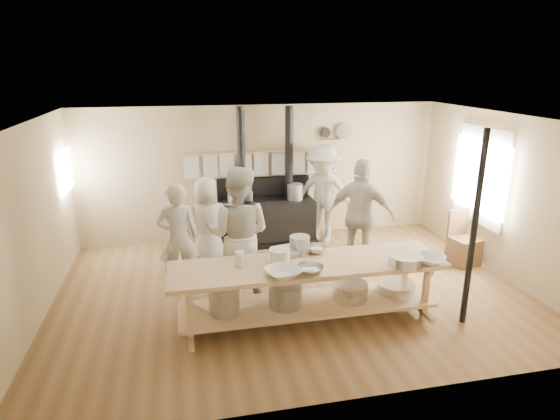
{
  "coord_description": "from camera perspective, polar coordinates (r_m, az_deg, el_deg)",
  "views": [
    {
      "loc": [
        -1.53,
        -6.29,
        3.32
      ],
      "look_at": [
        -0.14,
        0.2,
        1.25
      ],
      "focal_mm": 30.0,
      "sensor_mm": 36.0,
      "label": 1
    }
  ],
  "objects": [
    {
      "name": "prep_table",
      "position": [
        6.26,
        3.31,
        -9.23
      ],
      "size": [
        3.6,
        0.9,
        0.85
      ],
      "color": "tan",
      "rests_on": "ground"
    },
    {
      "name": "pitcher",
      "position": [
        6.01,
        -4.91,
        -5.95
      ],
      "size": [
        0.15,
        0.15,
        0.2
      ],
      "primitive_type": "cylinder",
      "rotation": [
        0.0,
        0.0,
        -0.18
      ],
      "color": "white",
      "rests_on": "prep_table"
    },
    {
      "name": "cook_right",
      "position": [
        7.81,
        9.85,
        -0.66
      ],
      "size": [
        1.18,
        0.97,
        1.88
      ],
      "primitive_type": "imported",
      "rotation": [
        0.0,
        0.0,
        2.59
      ],
      "color": "#BCB6A7",
      "rests_on": "ground"
    },
    {
      "name": "room_shell",
      "position": [
        6.7,
        1.52,
        2.66
      ],
      "size": [
        7.0,
        7.0,
        7.0
      ],
      "color": "tan",
      "rests_on": "ground"
    },
    {
      "name": "window_right",
      "position": [
        8.71,
        23.37,
        3.85
      ],
      "size": [
        0.09,
        1.5,
        1.65
      ],
      "color": "beige",
      "rests_on": "ground"
    },
    {
      "name": "cook_far_left",
      "position": [
        7.13,
        -12.34,
        -3.38
      ],
      "size": [
        0.64,
        0.44,
        1.69
      ],
      "primitive_type": "imported",
      "rotation": [
        0.0,
        0.0,
        3.2
      ],
      "color": "#BCB6A7",
      "rests_on": "ground"
    },
    {
      "name": "cook_by_window",
      "position": [
        8.96,
        5.23,
        1.93
      ],
      "size": [
        1.41,
        1.23,
        1.9
      ],
      "primitive_type": "imported",
      "rotation": [
        0.0,
        0.0,
        -0.54
      ],
      "color": "#BCB6A7",
      "rests_on": "ground"
    },
    {
      "name": "cook_center",
      "position": [
        7.78,
        -8.81,
        -1.77
      ],
      "size": [
        0.82,
        0.57,
        1.6
      ],
      "primitive_type": "imported",
      "rotation": [
        0.0,
        0.0,
        3.22
      ],
      "color": "#BCB6A7",
      "rests_on": "ground"
    },
    {
      "name": "cook_left",
      "position": [
        6.7,
        -5.08,
        -3.01
      ],
      "size": [
        1.17,
        1.05,
        1.99
      ],
      "primitive_type": "imported",
      "rotation": [
        0.0,
        0.0,
        2.78
      ],
      "color": "#BCB6A7",
      "rests_on": "ground"
    },
    {
      "name": "deep_bowl_enamel",
      "position": [
        6.13,
        -0.08,
        -5.56
      ],
      "size": [
        0.28,
        0.28,
        0.17
      ],
      "primitive_type": "cylinder",
      "rotation": [
        0.0,
        0.0,
        0.02
      ],
      "color": "white",
      "rests_on": "prep_table"
    },
    {
      "name": "left_opening",
      "position": [
        8.69,
        -24.66,
        4.34
      ],
      "size": [
        0.0,
        0.9,
        0.9
      ],
      "color": "white",
      "rests_on": "ground"
    },
    {
      "name": "support_post",
      "position": [
        6.43,
        22.56,
        -2.35
      ],
      "size": [
        0.08,
        0.08,
        2.6
      ],
      "primitive_type": "cylinder",
      "color": "black",
      "rests_on": "ground"
    },
    {
      "name": "mixing_bowl_large",
      "position": [
        6.23,
        15.07,
        -5.94
      ],
      "size": [
        0.56,
        0.56,
        0.14
      ],
      "primitive_type": "cylinder",
      "rotation": [
        0.0,
        0.0,
        -0.34
      ],
      "color": "silver",
      "rests_on": "prep_table"
    },
    {
      "name": "stove",
      "position": [
        8.99,
        -1.73,
        -0.79
      ],
      "size": [
        1.9,
        0.75,
        2.6
      ],
      "color": "black",
      "rests_on": "ground"
    },
    {
      "name": "bowl_white_b",
      "position": [
        6.4,
        17.83,
        -5.78
      ],
      "size": [
        0.54,
        0.54,
        0.09
      ],
      "primitive_type": "imported",
      "rotation": [
        0.0,
        0.0,
        2.34
      ],
      "color": "white",
      "rests_on": "prep_table"
    },
    {
      "name": "towel_rail",
      "position": [
        9.0,
        -2.07,
        5.98
      ],
      "size": [
        3.0,
        0.04,
        0.47
      ],
      "color": "tan",
      "rests_on": "ground"
    },
    {
      "name": "bucket_galv",
      "position": [
        6.36,
        2.41,
        -4.29
      ],
      "size": [
        0.3,
        0.3,
        0.25
      ],
      "primitive_type": "cylinder",
      "rotation": [
        0.0,
        0.0,
        0.09
      ],
      "color": "gray",
      "rests_on": "prep_table"
    },
    {
      "name": "back_wall_shelf",
      "position": [
        9.32,
        6.87,
        9.1
      ],
      "size": [
        0.63,
        0.14,
        0.32
      ],
      "color": "tan",
      "rests_on": "ground"
    },
    {
      "name": "chair",
      "position": [
        8.71,
        21.42,
        -4.36
      ],
      "size": [
        0.52,
        0.52,
        0.94
      ],
      "rotation": [
        0.0,
        0.0,
        0.22
      ],
      "color": "brown",
      "rests_on": "ground"
    },
    {
      "name": "roasting_pan",
      "position": [
        6.36,
        1.15,
        -5.03
      ],
      "size": [
        0.49,
        0.38,
        0.1
      ],
      "primitive_type": "cube",
      "rotation": [
        0.0,
        0.0,
        0.22
      ],
      "color": "#B2B2B7",
      "rests_on": "prep_table"
    },
    {
      "name": "ground",
      "position": [
        7.28,
        1.42,
        -9.8
      ],
      "size": [
        7.0,
        7.0,
        0.0
      ],
      "primitive_type": "plane",
      "color": "brown",
      "rests_on": "ground"
    },
    {
      "name": "bowl_steel_a",
      "position": [
        5.8,
        3.69,
        -7.33
      ],
      "size": [
        0.47,
        0.47,
        0.11
      ],
      "primitive_type": "imported",
      "rotation": [
        0.0,
        0.0,
        1.01
      ],
      "color": "silver",
      "rests_on": "prep_table"
    },
    {
      "name": "bowl_steel_b",
      "position": [
        6.45,
        4.43,
        -4.79
      ],
      "size": [
        0.38,
        0.38,
        0.09
      ],
      "primitive_type": "imported",
      "rotation": [
        0.0,
        0.0,
        3.62
      ],
      "color": "silver",
      "rests_on": "prep_table"
    },
    {
      "name": "bowl_white_a",
      "position": [
        5.72,
        0.33,
        -7.65
      ],
      "size": [
        0.52,
        0.52,
        0.1
      ],
      "primitive_type": "imported",
      "rotation": [
        0.0,
        0.0,
        0.28
      ],
      "color": "white",
      "rests_on": "prep_table"
    }
  ]
}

